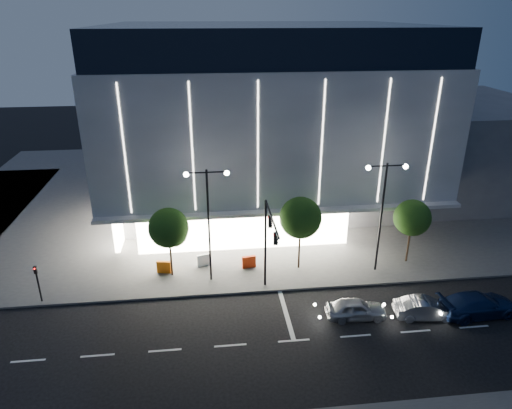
{
  "coord_description": "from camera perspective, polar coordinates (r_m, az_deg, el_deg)",
  "views": [
    {
      "loc": [
        -2.97,
        -24.11,
        19.08
      ],
      "look_at": [
        0.78,
        8.85,
        5.0
      ],
      "focal_mm": 32.0,
      "sensor_mm": 36.0,
      "label": 1
    }
  ],
  "objects": [
    {
      "name": "tree_mid",
      "position": [
        35.15,
        5.61,
        -1.92
      ],
      "size": [
        3.25,
        3.25,
        6.15
      ],
      "color": "black",
      "rests_on": "ground"
    },
    {
      "name": "car_lead",
      "position": [
        32.07,
        12.38,
        -12.61
      ],
      "size": [
        4.13,
        1.8,
        1.39
      ],
      "primitive_type": "imported",
      "rotation": [
        0.0,
        0.0,
        1.53
      ],
      "color": "#A3A5AA",
      "rests_on": "ground"
    },
    {
      "name": "street_lamp_west",
      "position": [
        32.85,
        -6.0,
        -0.68
      ],
      "size": [
        3.16,
        0.36,
        9.0
      ],
      "color": "black",
      "rests_on": "ground"
    },
    {
      "name": "tree_right",
      "position": [
        38.15,
        18.94,
        -1.8
      ],
      "size": [
        2.91,
        2.91,
        5.51
      ],
      "color": "black",
      "rests_on": "ground"
    },
    {
      "name": "barrier_a",
      "position": [
        36.68,
        -11.43,
        -7.67
      ],
      "size": [
        1.13,
        0.45,
        1.0
      ],
      "primitive_type": "cube",
      "rotation": [
        0.0,
        0.0,
        -0.19
      ],
      "color": "orange",
      "rests_on": "sidewalk_museum"
    },
    {
      "name": "ground",
      "position": [
        30.89,
        0.43,
        -15.15
      ],
      "size": [
        160.0,
        160.0,
        0.0
      ],
      "primitive_type": "plane",
      "color": "black",
      "rests_on": "ground"
    },
    {
      "name": "tree_left",
      "position": [
        34.71,
        -10.81,
        -3.13
      ],
      "size": [
        3.02,
        3.02,
        5.72
      ],
      "color": "black",
      "rests_on": "ground"
    },
    {
      "name": "museum",
      "position": [
        47.81,
        0.82,
        11.16
      ],
      "size": [
        30.0,
        25.8,
        18.0
      ],
      "color": "#4C4C51",
      "rests_on": "ground"
    },
    {
      "name": "barrier_c",
      "position": [
        36.66,
        -0.89,
        -7.18
      ],
      "size": [
        1.13,
        0.42,
        1.0
      ],
      "primitive_type": "cube",
      "rotation": [
        0.0,
        0.0,
        0.16
      ],
      "color": "red",
      "rests_on": "sidewalk_museum"
    },
    {
      "name": "car_second",
      "position": [
        33.38,
        20.49,
        -12.09
      ],
      "size": [
        4.36,
        1.93,
        1.39
      ],
      "primitive_type": "imported",
      "rotation": [
        0.0,
        0.0,
        1.46
      ],
      "color": "gray",
      "rests_on": "ground"
    },
    {
      "name": "barrier_b",
      "position": [
        37.17,
        -6.56,
        -6.89
      ],
      "size": [
        1.13,
        0.56,
        1.0
      ],
      "primitive_type": "cube",
      "rotation": [
        0.0,
        0.0,
        0.3
      ],
      "color": "white",
      "rests_on": "sidewalk_museum"
    },
    {
      "name": "ped_signal_far",
      "position": [
        35.48,
        -25.64,
        -8.51
      ],
      "size": [
        0.22,
        0.24,
        3.0
      ],
      "color": "black",
      "rests_on": "ground"
    },
    {
      "name": "traffic_mast",
      "position": [
        31.09,
        1.56,
        -3.88
      ],
      "size": [
        0.33,
        5.89,
        7.07
      ],
      "color": "black",
      "rests_on": "ground"
    },
    {
      "name": "car_third",
      "position": [
        34.98,
        25.98,
        -11.17
      ],
      "size": [
        5.6,
        2.62,
        1.58
      ],
      "primitive_type": "imported",
      "rotation": [
        0.0,
        0.0,
        1.65
      ],
      "color": "navy",
      "rests_on": "ground"
    },
    {
      "name": "annex_building",
      "position": [
        57.89,
        23.98,
        6.94
      ],
      "size": [
        16.0,
        20.0,
        10.0
      ],
      "primitive_type": "cube",
      "color": "#4C4C51",
      "rests_on": "ground"
    },
    {
      "name": "sidewalk_museum",
      "position": [
        52.34,
        2.72,
        1.68
      ],
      "size": [
        70.0,
        40.0,
        0.15
      ],
      "primitive_type": "cube",
      "color": "#474747",
      "rests_on": "ground"
    },
    {
      "name": "street_lamp_east",
      "position": [
        35.31,
        15.58,
        0.29
      ],
      "size": [
        3.16,
        0.36,
        9.0
      ],
      "color": "black",
      "rests_on": "ground"
    }
  ]
}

